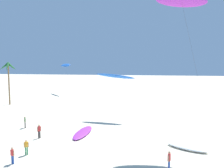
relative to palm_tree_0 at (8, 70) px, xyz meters
name	(u,v)px	position (x,y,z in m)	size (l,w,h in m)	color
palm_tree_0	(8,70)	(0.00, 0.00, 0.00)	(3.90, 3.75, 9.28)	olive
flying_kite_3	(182,1)	(33.40, -18.58, 8.62)	(6.40, 2.75, 17.16)	purple
flying_kite_4	(66,65)	(6.18, 19.05, 0.69)	(5.72, 7.47, 8.90)	blue
flying_kite_5	(115,76)	(24.56, -8.88, -0.58)	(6.62, 7.71, 7.75)	blue
grounded_kite_0	(83,132)	(21.44, -17.56, -7.47)	(1.97, 6.02, 0.32)	purple
grounded_kite_3	(187,147)	(34.05, -21.13, -7.42)	(4.53, 3.36, 0.43)	white
person_foreground_walker	(26,146)	(17.62, -25.07, -6.75)	(0.49, 0.28, 1.61)	#338E56
person_near_left	(12,155)	(17.40, -27.17, -6.76)	(0.48, 0.29, 1.60)	#284CA3
person_near_right	(39,131)	(16.59, -20.08, -6.68)	(0.36, 0.41, 1.74)	black
person_mid_field	(169,160)	(31.60, -26.50, -6.67)	(0.30, 0.48, 1.76)	#284CA3
person_far_watcher	(25,122)	(12.58, -16.22, -6.73)	(0.33, 0.44, 1.65)	black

